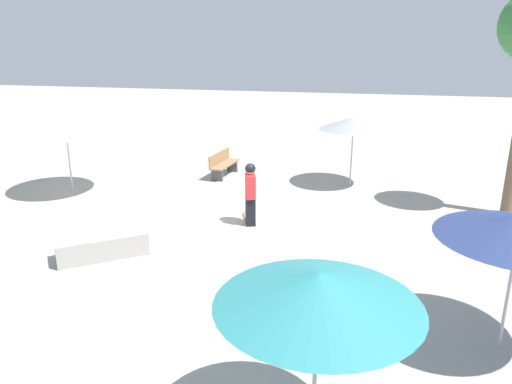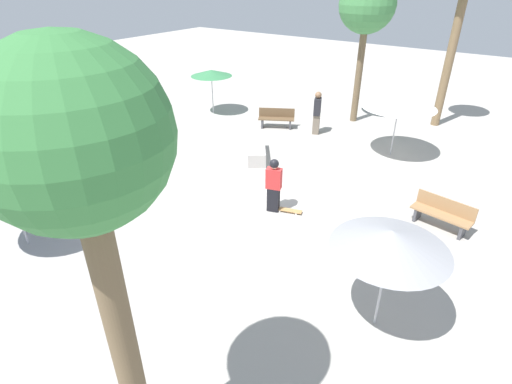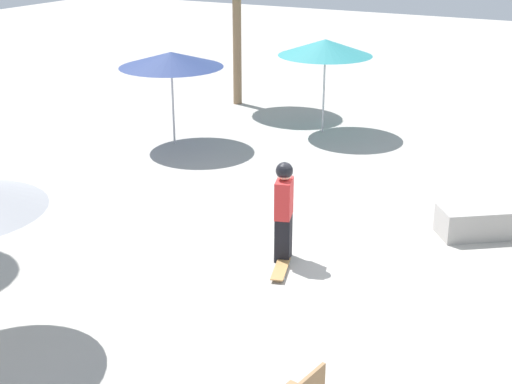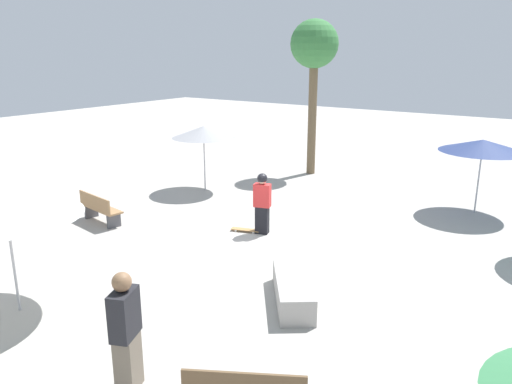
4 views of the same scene
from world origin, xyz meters
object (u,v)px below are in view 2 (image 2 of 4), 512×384
shade_umbrella_green (211,73)px  bench_far (276,118)px  bystander_watching (317,113)px  bench_near (442,214)px  skateboard (289,210)px  palm_tree_center_left (79,158)px  shade_umbrella_teal (50,117)px  concrete_ledge (256,151)px  skater_main (274,184)px  palm_tree_far_back (367,6)px  shade_umbrella_white (400,100)px  shade_umbrella_navy (4,173)px  shade_umbrella_grey (391,240)px

shade_umbrella_green → bench_far: bearing=-178.8°
bystander_watching → shade_umbrella_green: bearing=-107.7°
bench_near → bystander_watching: 7.69m
skateboard → palm_tree_center_left: bearing=-92.7°
bench_near → bench_far: (8.01, -4.12, 0.00)m
shade_umbrella_teal → palm_tree_center_left: size_ratio=0.40×
concrete_ledge → shade_umbrella_teal: (4.42, 5.14, 1.91)m
skater_main → bystander_watching: bearing=89.9°
bench_near → shade_umbrella_green: bearing=-9.7°
palm_tree_far_back → bystander_watching: size_ratio=3.39×
shade_umbrella_white → palm_tree_far_back: palm_tree_far_back is taller
shade_umbrella_teal → shade_umbrella_green: size_ratio=1.12×
skater_main → shade_umbrella_green: (7.41, -5.96, 1.07)m
palm_tree_far_back → bystander_watching: 4.79m
skater_main → bystander_watching: bystander_watching is taller
shade_umbrella_navy → palm_tree_far_back: 14.62m
skater_main → shade_umbrella_navy: bearing=-147.7°
skateboard → shade_umbrella_teal: size_ratio=0.35×
bystander_watching → concrete_ledge: bearing=-32.6°
skater_main → skateboard: 0.95m
shade_umbrella_teal → shade_umbrella_green: shade_umbrella_teal is taller
bench_far → bystander_watching: bearing=162.9°
bystander_watching → bench_far: bearing=-100.5°
bench_near → bench_far: bearing=-17.8°
skater_main → shade_umbrella_navy: size_ratio=0.67×
skateboard → shade_umbrella_green: bearing=126.7°
skateboard → palm_tree_center_left: size_ratio=0.14×
skater_main → skateboard: skater_main is taller
skateboard → shade_umbrella_teal: 8.13m
shade_umbrella_grey → bench_far: bearing=-47.4°
bench_far → shade_umbrella_grey: (-7.80, 8.49, 1.63)m
skateboard → shade_umbrella_navy: size_ratio=0.33×
bench_near → shade_umbrella_white: bearing=-46.6°
shade_umbrella_teal → palm_tree_far_back: palm_tree_far_back is taller
shade_umbrella_grey → palm_tree_center_left: (1.87, 4.32, 2.71)m
concrete_ledge → shade_umbrella_grey: 8.68m
shade_umbrella_navy → bystander_watching: (-2.39, -11.49, -1.15)m
shade_umbrella_green → shade_umbrella_grey: bearing=143.7°
bench_near → bench_far: same height
skateboard → shade_umbrella_navy: 7.37m
bench_near → shade_umbrella_navy: shade_umbrella_navy is taller
shade_umbrella_navy → skateboard: bearing=-132.3°
shade_umbrella_teal → shade_umbrella_navy: bearing=134.0°
skater_main → bench_near: skater_main is taller
bench_far → palm_tree_far_back: palm_tree_far_back is taller
shade_umbrella_teal → palm_tree_far_back: bearing=-117.0°
bench_far → palm_tree_center_left: 14.77m
skater_main → shade_umbrella_grey: 4.87m
bench_far → shade_umbrella_grey: 11.64m
shade_umbrella_teal → shade_umbrella_grey: shade_umbrella_teal is taller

